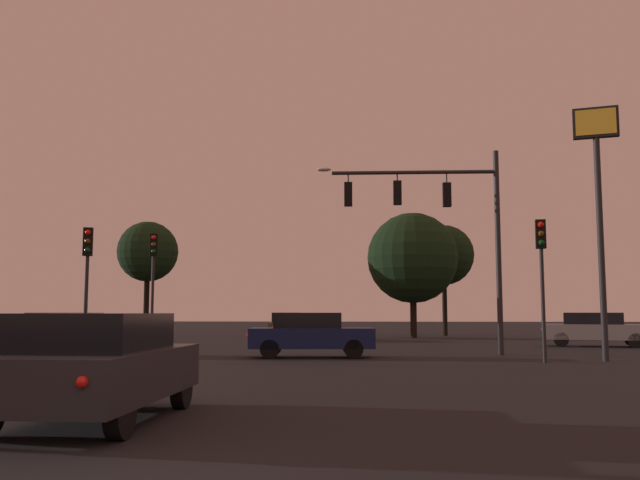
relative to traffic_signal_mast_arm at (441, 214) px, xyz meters
The scene contains 14 objects.
ground_plane 8.27m from the traffic_signal_mast_arm, 135.51° to the left, with size 168.00×168.00×0.00m, color black.
traffic_signal_mast_arm is the anchor object (origin of this frame).
traffic_light_corner_left 12.53m from the traffic_signal_mast_arm, 160.59° to the right, with size 0.36×0.38×4.22m.
traffic_light_corner_right 11.61m from the traffic_signal_mast_arm, behind, with size 0.36×0.38×4.70m.
traffic_light_median 5.05m from the traffic_signal_mast_arm, 55.36° to the right, with size 0.33×0.37×4.40m.
car_nearside_lane 17.53m from the traffic_signal_mast_arm, 113.16° to the right, with size 1.93×4.20×1.52m.
car_crossing_left 6.63m from the traffic_signal_mast_arm, 160.22° to the right, with size 4.39×1.98×1.52m.
car_crossing_right 14.36m from the traffic_signal_mast_arm, behind, with size 4.38×2.06×1.52m.
car_far_lane 10.83m from the traffic_signal_mast_arm, 40.37° to the left, with size 4.91×2.95×1.52m.
car_parked_lot 14.93m from the traffic_signal_mast_arm, 119.73° to the left, with size 2.01×4.52×1.52m.
store_sign_illuminated 5.63m from the traffic_signal_mast_arm, 32.37° to the right, with size 1.42×0.61×8.18m.
tree_behind_sign 24.82m from the traffic_signal_mast_arm, 132.83° to the left, with size 3.92×3.92×7.43m.
tree_left_far 16.27m from the traffic_signal_mast_arm, 89.52° to the left, with size 5.49×5.49×7.57m.
tree_center_horizon 20.68m from the traffic_signal_mast_arm, 83.01° to the left, with size 4.01×4.01×7.34m.
Camera 1 is at (1.71, -5.20, 1.53)m, focal length 38.25 mm.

